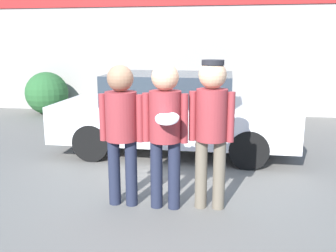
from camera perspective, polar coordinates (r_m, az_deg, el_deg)
The scene contains 7 objects.
ground_plane at distance 5.07m, azimuth 0.47°, elevation -10.81°, with size 56.00×56.00×0.00m, color #66635E.
storefront_building at distance 10.82m, azimuth 5.60°, elevation 10.76°, with size 24.00×0.22×3.32m.
person_left at distance 4.59m, azimuth -7.12°, elevation 0.53°, with size 0.55×0.38×1.76m.
person_middle_with_frisbee at distance 4.45m, azimuth -0.43°, elevation 0.53°, with size 0.55×0.59×1.79m.
person_right at distance 4.47m, azimuth 6.63°, elevation 0.93°, with size 0.54×0.37×1.82m.
parked_car_near at distance 7.03m, azimuth 0.91°, elevation 2.11°, with size 4.31×1.94×1.46m.
shrub at distance 11.34m, azimuth -17.97°, elevation 4.80°, with size 1.21×1.21×1.21m.
Camera 1 is at (0.71, -4.60, 2.01)m, focal length 40.00 mm.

